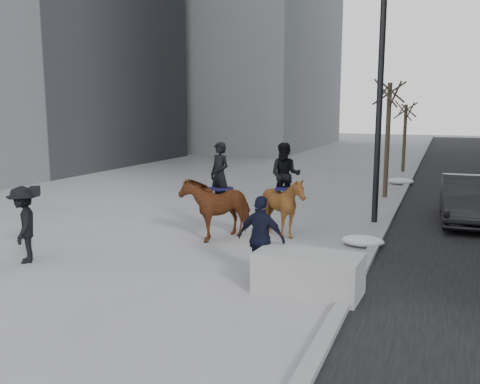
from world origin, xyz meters
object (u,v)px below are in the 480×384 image
at_px(planter, 308,273).
at_px(car_near, 468,200).
at_px(mounted_right, 284,200).
at_px(mounted_left, 218,202).

bearing_deg(planter, car_near, 68.85).
bearing_deg(planter, mounted_right, 113.44).
relative_size(planter, mounted_right, 0.77).
xyz_separation_m(mounted_left, mounted_right, (1.64, 0.72, 0.07)).
height_order(planter, car_near, car_near).
bearing_deg(mounted_left, mounted_right, 23.61).
bearing_deg(car_near, mounted_right, -143.49).
bearing_deg(mounted_left, car_near, 35.27).
bearing_deg(mounted_right, planter, -66.56).
bearing_deg(mounted_right, mounted_left, -156.39).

